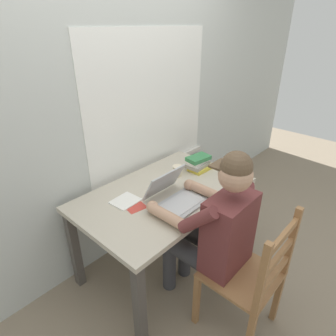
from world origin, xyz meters
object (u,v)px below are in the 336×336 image
object	(u,v)px
laptop	(175,195)
coffee_mug_dark	(230,172)
desk	(165,202)
book_stack_main	(199,163)
seated_person	(214,228)
wooden_chair	(250,277)
coffee_mug_white	(178,171)
computer_mouse	(206,191)
landscape_photo_print	(137,208)

from	to	relation	value
laptop	coffee_mug_dark	xyz separation A→B (m)	(0.55, -0.10, -0.00)
desk	book_stack_main	size ratio (longest dim) A/B	6.02
seated_person	wooden_chair	distance (m)	0.36
laptop	book_stack_main	xyz separation A→B (m)	(0.50, 0.17, 0.01)
coffee_mug_white	desk	bearing A→B (deg)	-160.23
computer_mouse	book_stack_main	world-z (taller)	book_stack_main
landscape_photo_print	wooden_chair	bearing A→B (deg)	-63.52
book_stack_main	laptop	bearing A→B (deg)	-161.00
desk	wooden_chair	bearing A→B (deg)	-94.18
wooden_chair	computer_mouse	bearing A→B (deg)	64.74
coffee_mug_dark	desk	bearing A→B (deg)	154.92
wooden_chair	coffee_mug_white	xyz separation A→B (m)	(0.31, 0.85, 0.31)
computer_mouse	landscape_photo_print	xyz separation A→B (m)	(-0.47, 0.23, -0.02)
desk	computer_mouse	distance (m)	0.32
coffee_mug_white	book_stack_main	size ratio (longest dim) A/B	0.56
book_stack_main	landscape_photo_print	size ratio (longest dim) A/B	1.64
wooden_chair	laptop	world-z (taller)	laptop
laptop	coffee_mug_white	xyz separation A→B (m)	(0.30, 0.23, -0.01)
seated_person	coffee_mug_white	world-z (taller)	seated_person
wooden_chair	book_stack_main	world-z (taller)	wooden_chair
landscape_photo_print	coffee_mug_dark	bearing A→B (deg)	-6.55
laptop	wooden_chair	bearing A→B (deg)	-91.08
wooden_chair	landscape_photo_print	world-z (taller)	wooden_chair
seated_person	desk	bearing A→B (deg)	83.39
computer_mouse	desk	bearing A→B (deg)	128.66
laptop	coffee_mug_white	distance (m)	0.37
seated_person	coffee_mug_white	size ratio (longest dim) A/B	10.34
coffee_mug_white	coffee_mug_dark	size ratio (longest dim) A/B	1.05
wooden_chair	book_stack_main	distance (m)	1.00
coffee_mug_dark	landscape_photo_print	size ratio (longest dim) A/B	0.87
computer_mouse	coffee_mug_dark	world-z (taller)	coffee_mug_dark
seated_person	coffee_mug_white	bearing A→B (deg)	61.58
seated_person	wooden_chair	xyz separation A→B (m)	(-0.00, -0.28, -0.22)
desk	computer_mouse	size ratio (longest dim) A/B	12.86
coffee_mug_white	landscape_photo_print	xyz separation A→B (m)	(-0.53, -0.09, -0.04)
coffee_mug_dark	computer_mouse	bearing A→B (deg)	179.91
seated_person	computer_mouse	world-z (taller)	seated_person
seated_person	coffee_mug_dark	bearing A→B (deg)	23.05
laptop	book_stack_main	distance (m)	0.53
desk	laptop	distance (m)	0.20
desk	book_stack_main	bearing A→B (deg)	4.32
wooden_chair	coffee_mug_white	size ratio (longest dim) A/B	7.78
wooden_chair	desk	bearing A→B (deg)	85.82
desk	seated_person	world-z (taller)	seated_person
computer_mouse	landscape_photo_print	size ratio (longest dim) A/B	0.77
laptop	landscape_photo_print	bearing A→B (deg)	150.15
desk	book_stack_main	distance (m)	0.48
coffee_mug_white	laptop	bearing A→B (deg)	-142.37
laptop	seated_person	bearing A→B (deg)	-91.97
laptop	coffee_mug_dark	size ratio (longest dim) A/B	2.98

